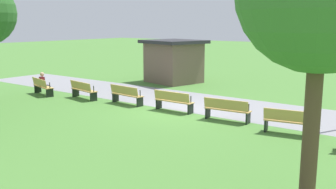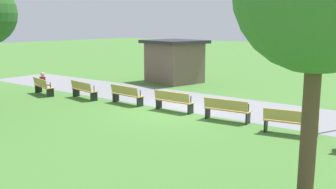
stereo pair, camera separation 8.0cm
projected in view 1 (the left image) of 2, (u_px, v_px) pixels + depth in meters
name	position (u px, v px, depth m)	size (l,w,h in m)	color
ground_plane	(174.00, 111.00, 16.60)	(120.00, 120.00, 0.00)	#477A33
path_paving	(202.00, 103.00, 18.36)	(30.40, 4.16, 0.01)	gray
bench_0	(42.00, 86.00, 20.27)	(1.86, 0.91, 0.89)	tan
bench_1	(83.00, 90.00, 19.19)	(1.85, 0.77, 0.89)	tan
bench_2	(126.00, 94.00, 17.92)	(1.83, 0.62, 0.89)	tan
bench_3	(173.00, 101.00, 16.46)	(1.80, 0.47, 0.89)	tan
bench_4	(227.00, 109.00, 14.82)	(1.83, 0.62, 0.89)	tan
bench_5	(291.00, 121.00, 13.02)	(1.85, 0.77, 0.89)	tan
person_seated	(44.00, 83.00, 20.40)	(0.43, 0.58, 1.20)	maroon
kiosk	(174.00, 61.00, 24.50)	(4.06, 3.86, 2.68)	brown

